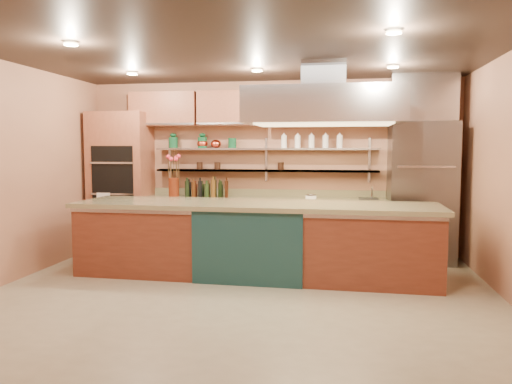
% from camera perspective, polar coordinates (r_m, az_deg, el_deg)
% --- Properties ---
extents(floor, '(6.00, 5.00, 0.02)m').
position_cam_1_polar(floor, '(5.98, -1.79, -11.70)').
color(floor, gray).
rests_on(floor, ground).
extents(ceiling, '(6.00, 5.00, 0.02)m').
position_cam_1_polar(ceiling, '(5.83, -1.87, 15.78)').
color(ceiling, black).
rests_on(ceiling, wall_back).
extents(wall_back, '(6.00, 0.04, 2.80)m').
position_cam_1_polar(wall_back, '(8.20, 1.56, 2.84)').
color(wall_back, '#A46C4D').
rests_on(wall_back, floor).
extents(wall_front, '(6.00, 0.04, 2.80)m').
position_cam_1_polar(wall_front, '(3.33, -10.20, -0.41)').
color(wall_front, '#A46C4D').
rests_on(wall_front, floor).
extents(wall_left, '(0.04, 5.00, 2.80)m').
position_cam_1_polar(wall_left, '(6.97, -26.81, 1.92)').
color(wall_left, '#A46C4D').
rests_on(wall_left, floor).
extents(oven_stack, '(0.95, 0.64, 2.30)m').
position_cam_1_polar(oven_stack, '(8.59, -15.15, 1.10)').
color(oven_stack, '#965036').
rests_on(oven_stack, floor).
extents(refrigerator, '(0.95, 0.72, 2.10)m').
position_cam_1_polar(refrigerator, '(7.89, 18.35, -0.05)').
color(refrigerator, slate).
rests_on(refrigerator, floor).
extents(back_counter, '(3.84, 0.64, 0.93)m').
position_cam_1_polar(back_counter, '(8.01, 0.90, -3.94)').
color(back_counter, tan).
rests_on(back_counter, floor).
extents(wall_shelf_lower, '(3.60, 0.26, 0.03)m').
position_cam_1_polar(wall_shelf_lower, '(8.08, 1.08, 2.46)').
color(wall_shelf_lower, '#ABADB2').
rests_on(wall_shelf_lower, wall_back).
extents(wall_shelf_upper, '(3.60, 0.26, 0.03)m').
position_cam_1_polar(wall_shelf_upper, '(8.08, 1.09, 4.94)').
color(wall_shelf_upper, '#ABADB2').
rests_on(wall_shelf_upper, wall_back).
extents(upper_cabinets, '(4.60, 0.36, 0.55)m').
position_cam_1_polar(upper_cabinets, '(8.05, 1.40, 9.57)').
color(upper_cabinets, '#965036').
rests_on(upper_cabinets, wall_back).
extents(range_hood, '(2.00, 1.00, 0.45)m').
position_cam_1_polar(range_hood, '(6.52, 7.74, 9.71)').
color(range_hood, '#ABADB2').
rests_on(range_hood, ceiling).
extents(ceiling_downlights, '(4.00, 2.80, 0.02)m').
position_cam_1_polar(ceiling_downlights, '(6.02, -1.49, 15.15)').
color(ceiling_downlights, '#FFE5A5').
rests_on(ceiling_downlights, ceiling).
extents(island, '(4.76, 1.15, 0.99)m').
position_cam_1_polar(island, '(6.70, -0.19, -5.45)').
color(island, brown).
rests_on(island, floor).
extents(flower_vase, '(0.22, 0.22, 0.30)m').
position_cam_1_polar(flower_vase, '(8.23, -9.37, 0.56)').
color(flower_vase, '#61210E').
rests_on(flower_vase, back_counter).
extents(oil_bottle_cluster, '(0.79, 0.32, 0.25)m').
position_cam_1_polar(oil_bottle_cluster, '(8.07, -5.57, 0.32)').
color(oil_bottle_cluster, black).
rests_on(oil_bottle_cluster, back_counter).
extents(kitchen_scale, '(0.19, 0.16, 0.09)m').
position_cam_1_polar(kitchen_scale, '(7.82, 6.31, -0.42)').
color(kitchen_scale, white).
rests_on(kitchen_scale, back_counter).
extents(bar_faucet, '(0.03, 0.03, 0.21)m').
position_cam_1_polar(bar_faucet, '(7.92, 13.11, -0.03)').
color(bar_faucet, silver).
rests_on(bar_faucet, back_counter).
extents(copper_kettle, '(0.20, 0.20, 0.14)m').
position_cam_1_polar(copper_kettle, '(8.23, -4.60, 5.51)').
color(copper_kettle, '#CC472F').
rests_on(copper_kettle, wall_shelf_upper).
extents(green_canister, '(0.15, 0.15, 0.16)m').
position_cam_1_polar(green_canister, '(8.17, -2.73, 5.60)').
color(green_canister, '#0E4524').
rests_on(green_canister, wall_shelf_upper).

